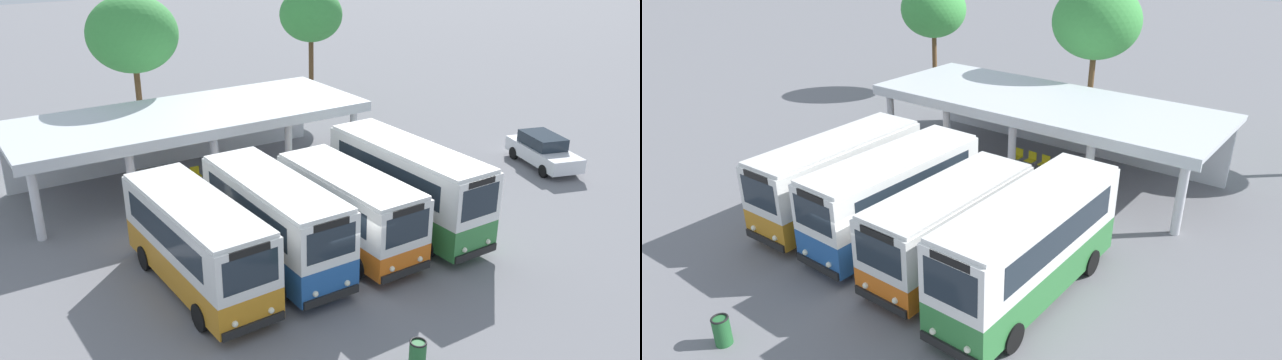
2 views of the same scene
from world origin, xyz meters
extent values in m
plane|color=slate|center=(0.00, 0.00, 0.00)|extent=(180.00, 180.00, 0.00)
cylinder|color=black|center=(-3.02, 0.24, 0.45)|extent=(0.25, 0.91, 0.90)
cylinder|color=black|center=(-5.15, 0.17, 0.45)|extent=(0.25, 0.91, 0.90)
cylinder|color=black|center=(-3.17, 4.82, 0.45)|extent=(0.25, 0.91, 0.90)
cylinder|color=black|center=(-5.30, 4.75, 0.45)|extent=(0.25, 0.91, 0.90)
cube|color=orange|center=(-4.16, 2.49, 0.92)|extent=(2.47, 7.47, 1.07)
cube|color=silver|center=(-4.16, 2.49, 2.29)|extent=(2.47, 7.47, 1.67)
cube|color=silver|center=(-4.16, 2.49, 3.19)|extent=(2.40, 7.24, 0.12)
cube|color=black|center=(-4.03, -1.23, 0.52)|extent=(2.12, 0.17, 0.28)
cube|color=#1E2833|center=(-4.04, -1.19, 2.34)|extent=(1.83, 0.11, 1.09)
cube|color=black|center=(-4.04, -1.19, 3.01)|extent=(1.34, 0.09, 0.24)
cube|color=#1E2833|center=(-3.06, 2.63, 2.34)|extent=(0.24, 5.92, 0.92)
cube|color=#1E2833|center=(-5.27, 2.56, 2.34)|extent=(0.24, 5.92, 0.92)
sphere|color=#EAEACC|center=(-3.42, -1.20, 0.83)|extent=(0.20, 0.20, 0.20)
sphere|color=#EAEACC|center=(-4.65, -1.24, 0.83)|extent=(0.20, 0.20, 0.20)
cylinder|color=black|center=(-0.14, 0.25, 0.45)|extent=(0.23, 0.90, 0.90)
cylinder|color=black|center=(-2.25, 0.27, 0.45)|extent=(0.23, 0.90, 0.90)
cylinder|color=black|center=(-0.12, 4.81, 0.45)|extent=(0.23, 0.90, 0.90)
cylinder|color=black|center=(-2.22, 4.82, 0.45)|extent=(0.23, 0.90, 0.90)
cube|color=#23569E|center=(-1.18, 2.54, 0.97)|extent=(2.25, 7.36, 1.18)
cube|color=white|center=(-1.18, 2.54, 2.37)|extent=(2.25, 7.36, 1.63)
cube|color=white|center=(-1.18, 2.54, 3.25)|extent=(2.18, 7.14, 0.12)
cube|color=black|center=(-1.20, -1.17, 0.52)|extent=(2.09, 0.11, 0.28)
cube|color=#1E2833|center=(-1.20, -1.12, 2.42)|extent=(1.81, 0.06, 1.06)
cube|color=black|center=(-1.20, -1.12, 3.07)|extent=(1.32, 0.06, 0.24)
cube|color=#1E2833|center=(-0.09, 2.63, 2.42)|extent=(0.07, 5.88, 0.89)
cube|color=#1E2833|center=(-2.27, 2.64, 2.42)|extent=(0.07, 5.88, 0.89)
sphere|color=#EAEACC|center=(-0.60, -1.16, 0.83)|extent=(0.20, 0.20, 0.20)
sphere|color=#EAEACC|center=(-1.81, -1.15, 0.83)|extent=(0.20, 0.20, 0.20)
cylinder|color=black|center=(2.88, 0.08, 0.45)|extent=(0.22, 0.90, 0.90)
cylinder|color=black|center=(0.73, 0.07, 0.45)|extent=(0.22, 0.90, 0.90)
cylinder|color=black|center=(2.86, 4.26, 0.45)|extent=(0.22, 0.90, 0.90)
cylinder|color=black|center=(0.71, 4.25, 0.45)|extent=(0.22, 0.90, 0.90)
cube|color=orange|center=(1.80, 2.16, 0.84)|extent=(2.28, 6.76, 0.91)
cube|color=silver|center=(1.80, 2.16, 2.10)|extent=(2.28, 6.76, 1.63)
cube|color=silver|center=(1.80, 2.16, 2.98)|extent=(2.21, 6.55, 0.12)
cube|color=black|center=(1.81, -1.24, 0.52)|extent=(2.14, 0.11, 0.28)
cube|color=#1E2833|center=(1.81, -1.20, 2.15)|extent=(1.85, 0.06, 1.06)
cube|color=black|center=(1.81, -1.20, 2.80)|extent=(1.35, 0.06, 0.24)
cube|color=#1E2833|center=(2.91, 2.27, 2.15)|extent=(0.07, 5.40, 0.90)
cube|color=#1E2833|center=(0.68, 2.26, 2.15)|extent=(0.07, 5.40, 0.90)
sphere|color=#EAEACC|center=(2.43, -1.23, 0.83)|extent=(0.20, 0.20, 0.20)
sphere|color=#EAEACC|center=(1.20, -1.23, 0.83)|extent=(0.20, 0.20, 0.20)
cylinder|color=black|center=(5.80, -0.09, 0.45)|extent=(0.22, 0.90, 0.90)
cylinder|color=black|center=(3.76, -0.09, 0.45)|extent=(0.22, 0.90, 0.90)
cylinder|color=black|center=(5.79, 4.74, 0.45)|extent=(0.22, 0.90, 0.90)
cylinder|color=black|center=(3.75, 4.74, 0.45)|extent=(0.22, 0.90, 0.90)
cube|color=#337F3D|center=(4.78, 2.33, 0.98)|extent=(2.15, 7.79, 1.20)
cube|color=white|center=(4.78, 2.33, 2.49)|extent=(2.15, 7.79, 1.81)
cube|color=white|center=(4.78, 2.33, 3.45)|extent=(2.09, 7.56, 0.12)
cube|color=black|center=(4.78, -1.60, 0.52)|extent=(2.03, 0.10, 0.28)
cube|color=#1E2833|center=(4.78, -1.55, 2.54)|extent=(1.75, 0.05, 1.18)
cube|color=black|center=(4.78, -1.55, 3.27)|extent=(1.28, 0.05, 0.24)
cube|color=#1E2833|center=(5.84, 2.43, 2.54)|extent=(0.05, 6.23, 1.00)
cube|color=#1E2833|center=(3.72, 2.42, 2.54)|extent=(0.05, 6.23, 1.00)
sphere|color=#EAEACC|center=(5.37, -1.59, 0.83)|extent=(0.20, 0.20, 0.20)
sphere|color=#EAEACC|center=(4.20, -1.59, 0.83)|extent=(0.20, 0.20, 0.20)
cylinder|color=silver|center=(-7.93, 9.24, 1.60)|extent=(0.36, 0.36, 3.20)
cylinder|color=silver|center=(-4.17, 9.24, 1.60)|extent=(0.36, 0.36, 3.20)
cylinder|color=silver|center=(-0.40, 9.24, 1.60)|extent=(0.36, 0.36, 3.20)
cylinder|color=silver|center=(3.36, 9.24, 1.60)|extent=(0.36, 0.36, 3.20)
cylinder|color=silver|center=(7.13, 9.24, 1.60)|extent=(0.36, 0.36, 3.20)
cube|color=silver|center=(-0.40, 14.73, 1.60)|extent=(15.86, 0.20, 3.20)
cube|color=silver|center=(-0.40, 11.89, 3.30)|extent=(16.36, 6.40, 0.20)
cube|color=silver|center=(-0.40, 8.74, 3.06)|extent=(16.36, 0.10, 0.28)
cylinder|color=slate|center=(-1.15, 10.97, 0.22)|extent=(0.03, 0.03, 0.44)
cylinder|color=slate|center=(-1.50, 10.98, 0.22)|extent=(0.03, 0.03, 0.44)
cylinder|color=slate|center=(-1.13, 11.32, 0.22)|extent=(0.03, 0.03, 0.44)
cylinder|color=slate|center=(-1.48, 11.33, 0.22)|extent=(0.03, 0.03, 0.44)
cube|color=yellow|center=(-1.32, 11.15, 0.46)|extent=(0.46, 0.46, 0.04)
cube|color=yellow|center=(-1.31, 11.35, 0.66)|extent=(0.44, 0.06, 0.40)
cylinder|color=slate|center=(-0.40, 10.99, 0.22)|extent=(0.03, 0.03, 0.44)
cylinder|color=slate|center=(-0.75, 11.00, 0.22)|extent=(0.03, 0.03, 0.44)
cylinder|color=slate|center=(-0.39, 11.34, 0.22)|extent=(0.03, 0.03, 0.44)
cylinder|color=slate|center=(-0.74, 11.35, 0.22)|extent=(0.03, 0.03, 0.44)
cube|color=yellow|center=(-0.57, 11.17, 0.46)|extent=(0.46, 0.46, 0.04)
cube|color=yellow|center=(-0.56, 11.37, 0.66)|extent=(0.44, 0.06, 0.40)
cylinder|color=slate|center=(0.35, 10.98, 0.22)|extent=(0.03, 0.03, 0.44)
cylinder|color=slate|center=(-0.01, 11.00, 0.22)|extent=(0.03, 0.03, 0.44)
cylinder|color=slate|center=(0.36, 11.33, 0.22)|extent=(0.03, 0.03, 0.44)
cylinder|color=slate|center=(0.01, 11.35, 0.22)|extent=(0.03, 0.03, 0.44)
cube|color=yellow|center=(0.18, 11.16, 0.46)|extent=(0.46, 0.46, 0.04)
cube|color=yellow|center=(0.19, 11.36, 0.66)|extent=(0.44, 0.06, 0.40)
cylinder|color=brown|center=(-0.85, 17.74, 2.22)|extent=(0.32, 0.32, 4.44)
ellipsoid|color=green|center=(-0.85, 17.74, 6.20)|extent=(4.70, 4.70, 3.99)
cylinder|color=brown|center=(-13.17, 18.92, 2.02)|extent=(0.32, 0.32, 4.03)
ellipsoid|color=green|center=(-13.17, 18.92, 5.68)|extent=(4.38, 4.38, 3.73)
cylinder|color=#266633|center=(-0.81, -4.87, 0.42)|extent=(0.48, 0.48, 0.85)
torus|color=black|center=(-0.81, -4.87, 0.87)|extent=(0.49, 0.49, 0.06)
camera|label=1|loc=(-11.32, -16.00, 11.80)|focal=36.71mm
camera|label=2|loc=(12.33, -10.75, 10.88)|focal=31.76mm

